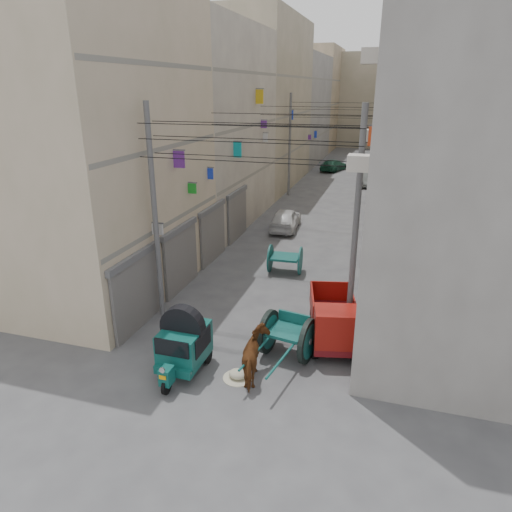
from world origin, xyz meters
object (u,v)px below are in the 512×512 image
at_px(auto_rickshaw, 184,342).
at_px(feed_sack, 238,374).
at_px(horse, 256,357).
at_px(mini_truck, 334,325).
at_px(tonga_cart, 288,335).
at_px(distant_car_white, 286,219).
at_px(distant_car_green, 333,165).
at_px(distant_car_grey, 369,179).
at_px(second_cart, 285,259).

distance_m(auto_rickshaw, feed_sack, 1.94).
bearing_deg(horse, mini_truck, -142.86).
height_order(auto_rickshaw, feed_sack, auto_rickshaw).
xyz_separation_m(tonga_cart, feed_sack, (-1.17, -1.64, -0.63)).
xyz_separation_m(distant_car_white, distant_car_green, (-0.07, 22.19, -0.07)).
bearing_deg(distant_car_grey, tonga_cart, -97.49).
bearing_deg(second_cart, horse, -85.92).
bearing_deg(distant_car_green, distant_car_grey, 137.31).
height_order(mini_truck, distant_car_green, mini_truck).
bearing_deg(distant_car_white, auto_rickshaw, 88.14).
bearing_deg(distant_car_white, horse, 96.48).
distance_m(mini_truck, distant_car_green, 35.57).
xyz_separation_m(distant_car_grey, distant_car_green, (-4.13, 6.84, -0.02)).
xyz_separation_m(mini_truck, horse, (-1.99, -2.47, -0.11)).
relative_size(auto_rickshaw, second_cart, 1.50).
height_order(tonga_cart, second_cart, tonga_cart).
xyz_separation_m(second_cart, feed_sack, (0.60, -8.70, -0.58)).
bearing_deg(feed_sack, horse, 15.43).
bearing_deg(auto_rickshaw, tonga_cart, 30.60).
bearing_deg(distant_car_white, second_cart, 99.55).
bearing_deg(tonga_cart, feed_sack, -115.71).
xyz_separation_m(auto_rickshaw, horse, (2.28, 0.22, -0.24)).
distance_m(mini_truck, distant_car_white, 13.89).
bearing_deg(horse, distant_car_white, -93.91).
bearing_deg(distant_car_grey, second_cart, -102.41).
relative_size(second_cart, distant_car_grey, 0.43).
bearing_deg(horse, distant_car_grey, -106.43).
distance_m(auto_rickshaw, mini_truck, 5.06).
xyz_separation_m(horse, distant_car_grey, (1.29, 30.87, -0.15)).
bearing_deg(distant_car_grey, mini_truck, -94.79).
height_order(horse, distant_car_green, horse).
bearing_deg(tonga_cart, distant_car_green, 105.27).
bearing_deg(mini_truck, distant_car_white, 97.22).
relative_size(mini_truck, distant_car_green, 0.84).
distance_m(feed_sack, distant_car_grey, 31.08).
distance_m(feed_sack, distant_car_green, 37.93).
distance_m(tonga_cart, distant_car_grey, 29.39).
height_order(auto_rickshaw, distant_car_green, auto_rickshaw).
xyz_separation_m(feed_sack, distant_car_green, (-2.30, 37.86, 0.45)).
relative_size(feed_sack, distant_car_green, 0.14).
distance_m(tonga_cart, mini_truck, 1.69).
relative_size(horse, distant_car_white, 0.46).
distance_m(auto_rickshaw, distant_car_green, 37.94).
distance_m(feed_sack, horse, 0.83).
bearing_deg(distant_car_white, feed_sack, 94.46).
relative_size(auto_rickshaw, horse, 1.34).
relative_size(auto_rickshaw, mini_truck, 0.70).
xyz_separation_m(tonga_cart, distant_car_grey, (0.67, 29.38, -0.16)).
height_order(distant_car_grey, distant_car_green, distant_car_grey).
bearing_deg(horse, auto_rickshaw, -8.43).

